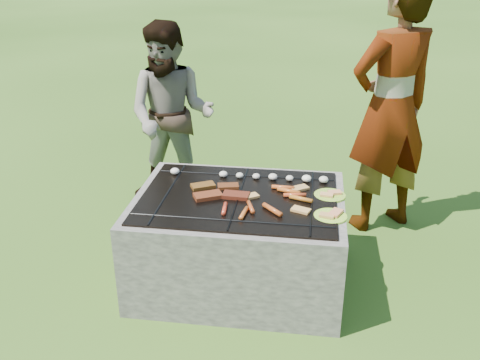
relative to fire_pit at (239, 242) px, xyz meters
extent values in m
plane|color=#2B4C13|center=(0.00, 0.00, -0.28)|extent=(60.00, 60.00, 0.00)
cube|color=#A9A195|center=(0.00, 0.41, 0.02)|extent=(1.30, 0.18, 0.60)
cube|color=gray|center=(0.00, -0.41, 0.02)|extent=(1.30, 0.18, 0.60)
cube|color=#A1988F|center=(-0.56, 0.00, 0.02)|extent=(0.18, 0.64, 0.60)
cube|color=#9B9489|center=(0.56, 0.00, 0.02)|extent=(0.18, 0.64, 0.60)
cube|color=black|center=(0.00, 0.00, -0.04)|extent=(0.94, 0.64, 0.48)
sphere|color=#FF5914|center=(0.00, 0.00, 0.18)|extent=(0.10, 0.10, 0.10)
cube|color=black|center=(0.00, 0.00, 0.32)|extent=(1.20, 0.90, 0.01)
cylinder|color=black|center=(-0.45, 0.00, 0.33)|extent=(0.01, 0.88, 0.01)
cylinder|color=black|center=(0.00, 0.00, 0.33)|extent=(0.01, 0.88, 0.01)
cylinder|color=black|center=(0.45, 0.00, 0.33)|extent=(0.01, 0.88, 0.01)
cylinder|color=black|center=(0.00, -0.32, 0.33)|extent=(1.18, 0.01, 0.01)
cylinder|color=black|center=(0.00, 0.32, 0.33)|extent=(1.18, 0.01, 0.01)
ellipsoid|color=#F2E6CD|center=(-0.48, 0.28, 0.35)|extent=(0.06, 0.06, 0.04)
ellipsoid|color=#EFE0CA|center=(-0.15, 0.28, 0.35)|extent=(0.06, 0.06, 0.04)
ellipsoid|color=beige|center=(-0.03, 0.28, 0.35)|extent=(0.05, 0.05, 0.04)
ellipsoid|color=beige|center=(0.08, 0.28, 0.35)|extent=(0.05, 0.05, 0.04)
ellipsoid|color=beige|center=(0.19, 0.28, 0.35)|extent=(0.06, 0.06, 0.04)
ellipsoid|color=beige|center=(0.30, 0.28, 0.35)|extent=(0.05, 0.05, 0.04)
ellipsoid|color=white|center=(0.41, 0.28, 0.35)|extent=(0.06, 0.06, 0.04)
ellipsoid|color=beige|center=(0.52, 0.28, 0.35)|extent=(0.06, 0.06, 0.04)
cube|color=#9C5E1C|center=(-0.25, 0.10, 0.34)|extent=(0.17, 0.14, 0.02)
cube|color=brown|center=(-0.09, 0.12, 0.34)|extent=(0.15, 0.10, 0.02)
cube|color=#9D3F1C|center=(-0.19, -0.04, 0.34)|extent=(0.20, 0.16, 0.02)
cube|color=maroon|center=(-0.02, -0.01, 0.34)|extent=(0.17, 0.10, 0.02)
cylinder|color=orange|center=(0.26, 0.14, 0.34)|extent=(0.14, 0.03, 0.03)
cylinder|color=orange|center=(0.30, 0.09, 0.34)|extent=(0.15, 0.07, 0.03)
cylinder|color=#E64E26|center=(0.34, 0.04, 0.34)|extent=(0.14, 0.05, 0.03)
cylinder|color=orange|center=(0.38, -0.01, 0.34)|extent=(0.15, 0.07, 0.03)
cylinder|color=#BB361E|center=(0.09, -0.16, 0.34)|extent=(0.07, 0.14, 0.03)
cylinder|color=#CF4B22|center=(0.22, -0.18, 0.34)|extent=(0.13, 0.14, 0.03)
cylinder|color=#EF4027|center=(-0.06, -0.20, 0.34)|extent=(0.03, 0.14, 0.03)
cylinder|color=orange|center=(0.06, -0.24, 0.34)|extent=(0.04, 0.14, 0.03)
cube|color=tan|center=(0.07, -0.01, 0.34)|extent=(0.12, 0.11, 0.01)
cube|color=tan|center=(0.39, -0.15, 0.34)|extent=(0.12, 0.10, 0.01)
cube|color=tan|center=(0.37, 0.15, 0.34)|extent=(0.13, 0.12, 0.02)
cylinder|color=yellow|center=(0.56, 0.10, 0.32)|extent=(0.24, 0.24, 0.01)
cube|color=#F1C07B|center=(0.54, 0.08, 0.34)|extent=(0.09, 0.06, 0.01)
cube|color=#EEB57A|center=(0.59, 0.12, 0.34)|extent=(0.09, 0.07, 0.01)
cylinder|color=#FEFF3C|center=(0.56, -0.18, 0.32)|extent=(0.24, 0.24, 0.01)
cube|color=tan|center=(0.54, -0.20, 0.34)|extent=(0.10, 0.07, 0.01)
cube|color=#E4B274|center=(0.59, -0.16, 0.34)|extent=(0.09, 0.11, 0.02)
imported|color=gray|center=(0.99, 0.91, 0.67)|extent=(0.83, 0.75, 1.90)
imported|color=gray|center=(-0.72, 1.11, 0.47)|extent=(0.75, 0.59, 1.51)
camera|label=1|loc=(0.42, -2.95, 1.78)|focal=40.00mm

